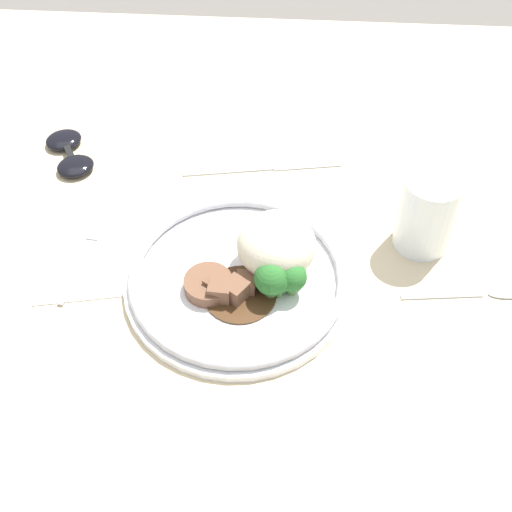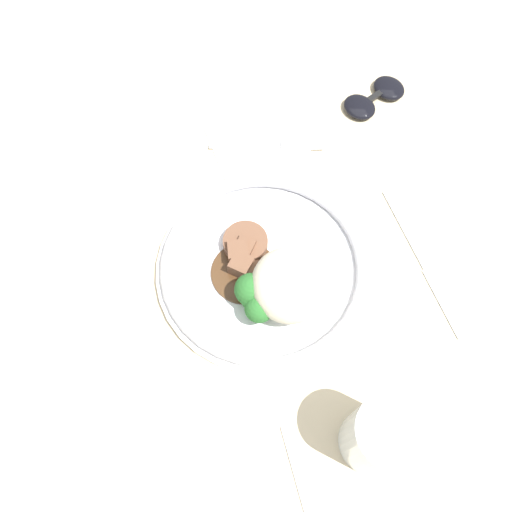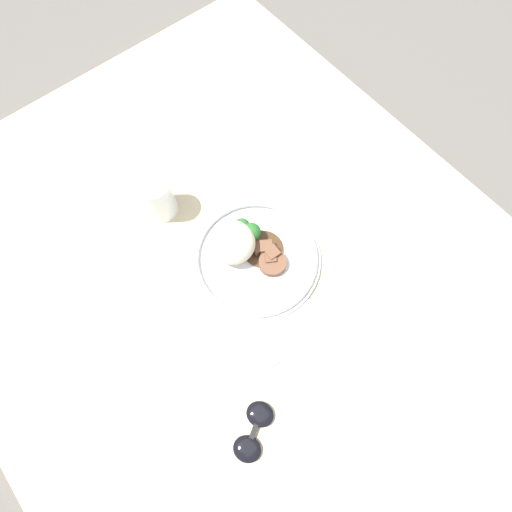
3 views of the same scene
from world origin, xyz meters
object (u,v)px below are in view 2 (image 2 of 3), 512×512
object	(u,v)px
plate	(268,272)
sunglasses	(374,97)
knife	(424,266)
juice_glass	(379,437)
fork	(277,146)

from	to	relation	value
plate	sunglasses	bearing A→B (deg)	141.88
plate	knife	size ratio (longest dim) A/B	1.24
juice_glass	sunglasses	bearing A→B (deg)	164.76
fork	knife	size ratio (longest dim) A/B	0.75
juice_glass	fork	distance (m)	0.43
plate	juice_glass	world-z (taller)	juice_glass
juice_glass	knife	world-z (taller)	juice_glass
knife	plate	bearing A→B (deg)	-103.40
fork	sunglasses	distance (m)	0.18
knife	sunglasses	distance (m)	0.29
fork	juice_glass	bearing A→B (deg)	-77.67
knife	juice_glass	bearing A→B (deg)	-41.64
juice_glass	sunglasses	world-z (taller)	juice_glass
fork	knife	bearing A→B (deg)	-46.60
juice_glass	sunglasses	distance (m)	0.51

